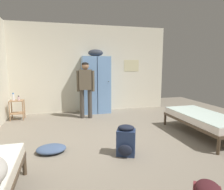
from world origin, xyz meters
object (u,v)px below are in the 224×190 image
Objects in this scene: bed_right at (203,119)px; clothes_pile_denim at (51,149)px; lotion_bottle at (19,98)px; water_bottle at (13,97)px; locker_bank at (96,84)px; person_traveler at (86,85)px; shelf_unit at (17,108)px; backpack_navy at (126,141)px.

bed_right is 3.31m from clothes_pile_denim.
lotion_bottle is 0.26× the size of clothes_pile_denim.
water_bottle is 2.85m from clothes_pile_denim.
locker_bank reaches higher than person_traveler.
locker_bank reaches higher than shelf_unit.
shelf_unit is 1.07× the size of clothes_pile_denim.
person_traveler reaches higher than backpack_navy.
water_bottle is at bearing 165.96° from shelf_unit.
locker_bank is 0.74m from person_traveler.
locker_bank is 2.35m from lotion_bottle.
person_traveler is at bearing -10.12° from water_bottle.
backpack_navy is (2.38, -3.02, -0.41)m from water_bottle.
shelf_unit is at bearing -14.04° from water_bottle.
lotion_bottle is (0.07, -0.04, 0.28)m from shelf_unit.
lotion_bottle is at bearing -29.74° from shelf_unit.
shelf_unit is at bearing 170.05° from person_traveler.
clothes_pile_denim is at bearing 160.48° from backpack_navy.
shelf_unit is 2.61× the size of water_bottle.
water_bottle is (-4.40, 2.51, 0.29)m from bed_right.
clothes_pile_denim is (0.95, -2.50, -0.57)m from lotion_bottle.
bed_right reaches higher than clothes_pile_denim.
lotion_bottle is (-1.89, 0.30, -0.37)m from person_traveler.
clothes_pile_denim is at bearing -115.82° from locker_bank.
lotion_bottle is at bearing 110.80° from clothes_pile_denim.
bed_right is 4.91m from lotion_bottle.
locker_bank is at bearing 7.61° from lotion_bottle.
person_traveler is (-0.42, -0.61, 0.03)m from locker_bank.
locker_bank is 1.25× the size of person_traveler.
backpack_navy is at bearing -51.68° from water_bottle.
shelf_unit is 0.34× the size of person_traveler.
water_bottle is 1.56× the size of lotion_bottle.
person_traveler is (-2.36, 2.14, 0.62)m from bed_right.
bed_right is at bearing -54.87° from locker_bank.
locker_bank is at bearing 5.77° from water_bottle.
lotion_bottle is (0.15, -0.06, -0.04)m from water_bottle.
bed_right is (1.94, -2.76, -0.59)m from locker_bank.
water_bottle is at bearing 113.25° from clothes_pile_denim.
bed_right is at bearing -29.68° from water_bottle.
lotion_bottle reaches higher than backpack_navy.
backpack_navy reaches higher than bed_right.
person_traveler is 3.11× the size of clothes_pile_denim.
shelf_unit is 0.30m from lotion_bottle.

